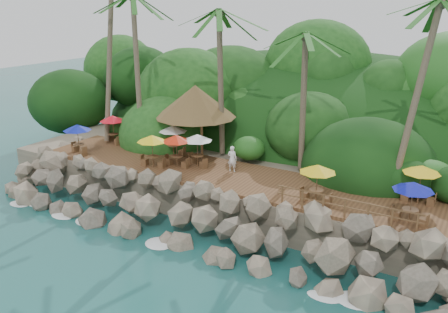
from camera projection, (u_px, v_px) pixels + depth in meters
The scene contains 12 objects.
ground at pixel (166, 249), 24.83m from camera, with size 140.00×140.00×0.00m, color #19514F.
land_base at pixel (288, 151), 37.61m from camera, with size 32.00×25.20×2.10m, color gray.
jungle_hill at pixel (320, 141), 44.08m from camera, with size 44.80×28.00×15.40m, color #143811.
seawall at pixel (187, 215), 26.11m from camera, with size 29.00×4.00×2.30m, color gray, non-canonical shape.
terrace at pixel (224, 175), 29.06m from camera, with size 26.00×5.00×0.20m, color brown.
jungle_foliage at pixel (283, 167), 37.12m from camera, with size 44.00×16.00×12.00m, color #143811, non-canonical shape.
foam_line at pixel (169, 246), 25.06m from camera, with size 25.20×0.80×0.06m.
palms at pixel (266, 4), 27.72m from camera, with size 32.52×6.97×14.22m.
palapa at pixel (195, 101), 32.55m from camera, with size 5.62×5.62×4.60m.
dining_clusters at pixel (211, 145), 28.81m from camera, with size 23.50×5.11×2.07m.
railing at pixel (345, 206), 22.98m from camera, with size 7.20×0.10×1.00m.
waiter at pixel (232, 159), 29.15m from camera, with size 0.60×0.39×1.64m, color white.
Camera 1 is at (13.83, -17.50, 12.30)m, focal length 38.26 mm.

